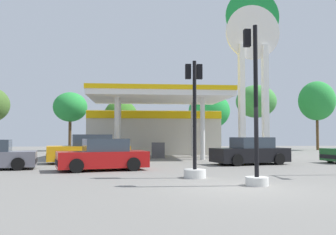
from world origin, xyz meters
TOP-DOWN VIEW (x-y plane):
  - ground_plane at (0.00, 0.00)m, footprint 90.00×90.00m
  - gas_station at (-1.41, 21.31)m, footprint 11.07×13.86m
  - station_pole_sign at (5.66, 15.45)m, footprint 4.07×0.56m
  - car_0 at (-5.75, 10.80)m, footprint 4.92×2.82m
  - car_1 at (-4.59, 6.17)m, footprint 4.34×2.66m
  - car_2 at (3.26, 8.95)m, footprint 4.48×2.70m
  - traffic_signal_0 at (-0.90, 2.80)m, footprint 0.83×0.83m
  - traffic_signal_1 at (0.67, 0.47)m, footprint 0.73×0.73m
  - tree_1 at (-9.75, 28.66)m, footprint 3.54×3.54m
  - tree_2 at (-4.45, 27.84)m, footprint 3.46×3.46m
  - tree_3 at (4.65, 26.41)m, footprint 4.23×4.23m
  - tree_4 at (10.21, 28.10)m, footprint 4.36×4.36m
  - tree_5 at (17.19, 28.19)m, footprint 3.97×3.97m

SIDE VIEW (x-z plane):
  - ground_plane at x=0.00m, z-range 0.00..0.00m
  - car_1 at x=-4.59m, z-range -0.07..1.38m
  - car_2 at x=3.26m, z-range -0.07..1.43m
  - car_0 at x=-5.75m, z-range -0.08..1.58m
  - traffic_signal_0 at x=-0.90m, z-range -0.87..3.58m
  - traffic_signal_1 at x=0.67m, z-range -0.97..4.21m
  - gas_station at x=-1.41m, z-range -0.19..4.60m
  - tree_2 at x=-4.45m, z-range 1.05..6.34m
  - tree_3 at x=4.65m, z-range 1.13..7.15m
  - tree_1 at x=-9.75m, z-range 1.50..7.66m
  - tree_4 at x=10.21m, z-range 1.75..8.86m
  - tree_5 at x=17.19m, z-range 1.62..9.26m
  - station_pole_sign at x=5.66m, z-range 1.72..14.26m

